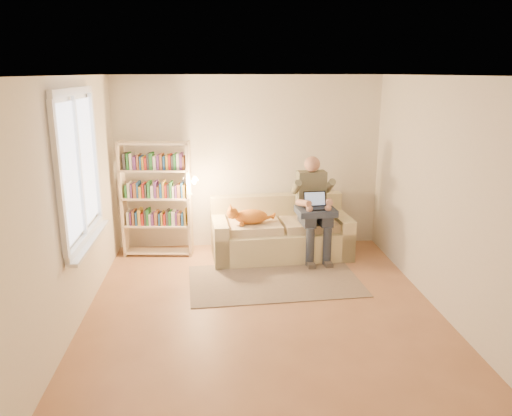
{
  "coord_description": "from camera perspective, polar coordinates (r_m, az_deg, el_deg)",
  "views": [
    {
      "loc": [
        -0.51,
        -5.21,
        2.63
      ],
      "look_at": [
        0.01,
        1.0,
        0.93
      ],
      "focal_mm": 35.0,
      "sensor_mm": 36.0,
      "label": 1
    }
  ],
  "objects": [
    {
      "name": "laptop",
      "position": [
        7.08,
        6.94,
        0.47
      ],
      "size": [
        0.34,
        0.29,
        0.28
      ],
      "rotation": [
        0.0,
        0.0,
        0.07
      ],
      "color": "black",
      "rests_on": "blanket"
    },
    {
      "name": "floor",
      "position": [
        5.86,
        0.73,
        -11.41
      ],
      "size": [
        4.5,
        4.5,
        0.0
      ],
      "primitive_type": "plane",
      "color": "#966444",
      "rests_on": "ground"
    },
    {
      "name": "ceiling",
      "position": [
        5.24,
        0.83,
        14.91
      ],
      "size": [
        4.0,
        4.5,
        0.02
      ],
      "primitive_type": "cube",
      "color": "white",
      "rests_on": "wall_back"
    },
    {
      "name": "cat",
      "position": [
        7.09,
        -0.86,
        -0.94
      ],
      "size": [
        0.71,
        0.28,
        0.26
      ],
      "rotation": [
        0.0,
        0.0,
        0.07
      ],
      "color": "orange",
      "rests_on": "sofa"
    },
    {
      "name": "rug",
      "position": [
        6.57,
        2.14,
        -8.31
      ],
      "size": [
        2.27,
        1.43,
        0.01
      ],
      "primitive_type": "cube",
      "rotation": [
        0.0,
        0.0,
        0.06
      ],
      "color": "#7E6D5C",
      "rests_on": "floor"
    },
    {
      "name": "blanket",
      "position": [
        7.1,
        6.94,
        -0.37
      ],
      "size": [
        0.56,
        0.47,
        0.09
      ],
      "primitive_type": "cube",
      "rotation": [
        0.0,
        0.0,
        0.07
      ],
      "color": "#2C364D",
      "rests_on": "person"
    },
    {
      "name": "wall_front",
      "position": [
        3.29,
        4.57,
        -8.68
      ],
      "size": [
        4.0,
        0.02,
        2.6
      ],
      "primitive_type": "cube",
      "color": "silver",
      "rests_on": "floor"
    },
    {
      "name": "wall_left",
      "position": [
        5.59,
        -20.11,
        0.52
      ],
      "size": [
        0.02,
        4.5,
        2.6
      ],
      "primitive_type": "cube",
      "color": "silver",
      "rests_on": "floor"
    },
    {
      "name": "window",
      "position": [
        5.74,
        -19.16,
        1.76
      ],
      "size": [
        0.12,
        1.52,
        1.69
      ],
      "color": "white",
      "rests_on": "wall_left"
    },
    {
      "name": "bookshelf",
      "position": [
        7.36,
        -11.32,
        1.64
      ],
      "size": [
        1.12,
        0.41,
        1.69
      ],
      "rotation": [
        0.0,
        0.0,
        -0.1
      ],
      "color": "beige",
      "rests_on": "floor"
    },
    {
      "name": "sofa",
      "position": [
        7.39,
        2.76,
        -3.07
      ],
      "size": [
        2.05,
        1.03,
        0.85
      ],
      "rotation": [
        0.0,
        0.0,
        0.07
      ],
      "color": "beige",
      "rests_on": "floor"
    },
    {
      "name": "wall_back",
      "position": [
        7.6,
        -0.85,
        5.17
      ],
      "size": [
        4.0,
        0.02,
        2.6
      ],
      "primitive_type": "cube",
      "color": "silver",
      "rests_on": "floor"
    },
    {
      "name": "wall_right",
      "position": [
        5.94,
        20.38,
        1.33
      ],
      "size": [
        0.02,
        4.5,
        2.6
      ],
      "primitive_type": "cube",
      "color": "silver",
      "rests_on": "floor"
    },
    {
      "name": "person",
      "position": [
        7.21,
        6.56,
        0.64
      ],
      "size": [
        0.45,
        0.69,
        1.47
      ],
      "rotation": [
        0.0,
        0.0,
        0.07
      ],
      "color": "#696C57",
      "rests_on": "sofa"
    }
  ]
}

